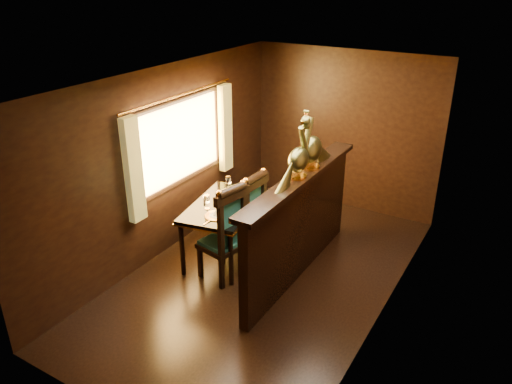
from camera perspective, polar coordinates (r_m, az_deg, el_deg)
ground at (r=6.42m, az=0.90°, el=-9.66°), size 5.00×5.00×0.00m
room_shell at (r=5.73m, az=0.35°, el=3.87°), size 3.04×5.04×2.52m
partition at (r=6.15m, az=4.94°, el=-3.63°), size 0.26×2.70×1.36m
dining_table at (r=6.51m, az=-3.65°, el=-1.94°), size 1.03×1.45×0.98m
chair_left at (r=6.02m, az=-3.23°, el=-4.51°), size 0.56×0.58×1.32m
chair_right at (r=6.35m, az=-0.69°, el=-2.88°), size 0.49×0.53×1.31m
peacock_left at (r=5.66m, az=4.91°, el=4.90°), size 0.22×0.59×0.70m
peacock_right at (r=5.95m, az=6.41°, el=6.15°), size 0.24×0.65×0.77m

